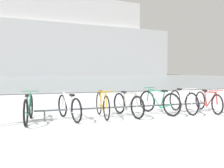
{
  "coord_description": "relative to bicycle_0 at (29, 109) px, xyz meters",
  "views": [
    {
      "loc": [
        -1.83,
        -4.73,
        1.38
      ],
      "look_at": [
        0.78,
        4.03,
        0.86
      ],
      "focal_mm": 39.16,
      "sensor_mm": 36.0,
      "label": 1
    }
  ],
  "objects": [
    {
      "name": "bicycle_5",
      "position": [
        4.73,
        0.09,
        0.01
      ],
      "size": [
        0.46,
        1.67,
        0.82
      ],
      "color": "black",
      "rests_on": "ground"
    },
    {
      "name": "ground",
      "position": [
        2.12,
        51.86,
        -0.4
      ],
      "size": [
        80.0,
        132.0,
        0.08
      ],
      "color": "silver"
    },
    {
      "name": "bike_rack",
      "position": [
        2.9,
        0.08,
        -0.09
      ],
      "size": [
        5.55,
        0.14,
        0.31
      ],
      "color": "#4C5156",
      "rests_on": "ground"
    },
    {
      "name": "ferry_ship",
      "position": [
        5.17,
        54.3,
        8.78
      ],
      "size": [
        56.46,
        19.65,
        27.27
      ],
      "color": "silver",
      "rests_on": "ground"
    },
    {
      "name": "bicycle_2",
      "position": [
        2.04,
        0.08,
        0.01
      ],
      "size": [
        0.46,
        1.66,
        0.81
      ],
      "color": "black",
      "rests_on": "ground"
    },
    {
      "name": "bicycle_1",
      "position": [
        1.06,
        0.01,
        -0.01
      ],
      "size": [
        0.58,
        1.63,
        0.78
      ],
      "color": "black",
      "rests_on": "ground"
    },
    {
      "name": "bicycle_0",
      "position": [
        0.0,
        0.0,
        0.0
      ],
      "size": [
        0.46,
        1.75,
        0.8
      ],
      "color": "black",
      "rests_on": "ground"
    },
    {
      "name": "bicycle_3",
      "position": [
        2.81,
        0.04,
        -0.01
      ],
      "size": [
        0.52,
        1.64,
        0.78
      ],
      "color": "black",
      "rests_on": "ground"
    },
    {
      "name": "bicycle_4",
      "position": [
        3.89,
        0.13,
        0.01
      ],
      "size": [
        0.68,
        1.66,
        0.82
      ],
      "color": "black",
      "rests_on": "ground"
    },
    {
      "name": "bicycle_6",
      "position": [
        5.62,
        -0.02,
        -0.02
      ],
      "size": [
        0.46,
        1.66,
        0.75
      ],
      "color": "black",
      "rests_on": "ground"
    }
  ]
}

